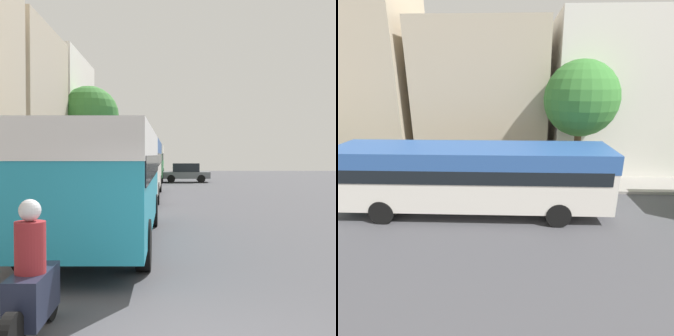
# 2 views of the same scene
# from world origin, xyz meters

# --- Properties ---
(building_midblock) EXTENTS (6.20, 6.92, 12.35)m
(building_midblock) POSITION_xyz_m (-9.30, 11.36, 6.17)
(building_midblock) COLOR #BCAD93
(building_midblock) RESTS_ON ground_plane
(building_far_terrace) EXTENTS (6.75, 7.74, 8.76)m
(building_far_terrace) POSITION_xyz_m (-9.57, 19.32, 4.38)
(building_far_terrace) COLOR #BCAD93
(building_far_terrace) RESTS_ON ground_plane
(building_end_row) EXTENTS (5.77, 9.48, 9.16)m
(building_end_row) POSITION_xyz_m (-9.09, 28.47, 4.58)
(building_end_row) COLOR silver
(building_end_row) RESTS_ON ground_plane
(bus_following) EXTENTS (2.62, 11.50, 2.95)m
(bus_following) POSITION_xyz_m (-1.91, 19.55, 1.93)
(bus_following) COLOR silver
(bus_following) RESTS_ON ground_plane
(pedestrian_near_curb) EXTENTS (0.34, 0.34, 1.63)m
(pedestrian_near_curb) POSITION_xyz_m (-4.31, 12.16, 0.99)
(pedestrian_near_curb) COLOR #232838
(pedestrian_near_curb) RESTS_ON sidewalk
(street_tree) EXTENTS (3.79, 3.79, 6.43)m
(street_tree) POSITION_xyz_m (-5.21, 24.67, 4.67)
(street_tree) COLOR brown
(street_tree) RESTS_ON sidewalk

